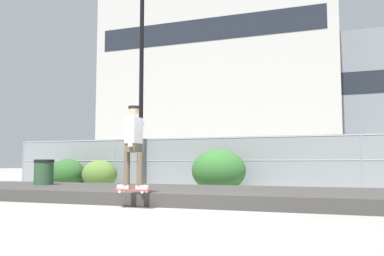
# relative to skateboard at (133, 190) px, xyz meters

# --- Properties ---
(ground_plane) EXTENTS (120.00, 120.00, 0.00)m
(ground_plane) POSITION_rel_skateboard_xyz_m (0.19, -0.79, -0.37)
(ground_plane) COLOR gray
(gravel_berm) EXTENTS (15.01, 3.76, 0.29)m
(gravel_berm) POSITION_rel_skateboard_xyz_m (0.19, 2.18, -0.23)
(gravel_berm) COLOR #3D3A38
(gravel_berm) RESTS_ON ground_plane
(skateboard) EXTENTS (0.81, 0.23, 0.07)m
(skateboard) POSITION_rel_skateboard_xyz_m (0.00, 0.00, 0.00)
(skateboard) COLOR #B22D2D
(skater) EXTENTS (0.72, 0.59, 1.74)m
(skater) POSITION_rel_skateboard_xyz_m (-0.00, 0.00, 1.00)
(skater) COLOR #B2ADA8
(skater) RESTS_ON skateboard
(chain_fence) EXTENTS (17.75, 0.06, 1.85)m
(chain_fence) POSITION_rel_skateboard_xyz_m (0.19, 6.43, 0.56)
(chain_fence) COLOR gray
(chain_fence) RESTS_ON ground_plane
(street_lamp) EXTENTS (0.44, 0.44, 7.72)m
(street_lamp) POSITION_rel_skateboard_xyz_m (-2.94, 6.09, 4.35)
(street_lamp) COLOR black
(street_lamp) RESTS_ON ground_plane
(parked_car_near) EXTENTS (4.54, 2.25, 1.66)m
(parked_car_near) POSITION_rel_skateboard_xyz_m (-2.86, 9.71, 0.47)
(parked_car_near) COLOR black
(parked_car_near) RESTS_ON ground_plane
(library_building) EXTENTS (26.94, 13.24, 24.52)m
(library_building) POSITION_rel_skateboard_xyz_m (-9.26, 39.94, 11.89)
(library_building) COLOR #B2AFA8
(library_building) RESTS_ON ground_plane
(shrub_left) EXTENTS (1.41, 1.15, 1.09)m
(shrub_left) POSITION_rel_skateboard_xyz_m (-5.89, 5.73, 0.18)
(shrub_left) COLOR #2D5B28
(shrub_left) RESTS_ON ground_plane
(shrub_center) EXTENTS (1.34, 1.10, 1.04)m
(shrub_center) POSITION_rel_skateboard_xyz_m (-4.37, 5.60, 0.15)
(shrub_center) COLOR #567A33
(shrub_center) RESTS_ON ground_plane
(shrub_right) EXTENTS (1.78, 1.45, 1.37)m
(shrub_right) POSITION_rel_skateboard_xyz_m (0.27, 5.31, 0.32)
(shrub_right) COLOR #336B2D
(shrub_right) RESTS_ON ground_plane
(trash_bin) EXTENTS (0.59, 0.59, 1.03)m
(trash_bin) POSITION_rel_skateboard_xyz_m (-4.29, 2.48, 0.15)
(trash_bin) COLOR #2D5133
(trash_bin) RESTS_ON ground_plane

